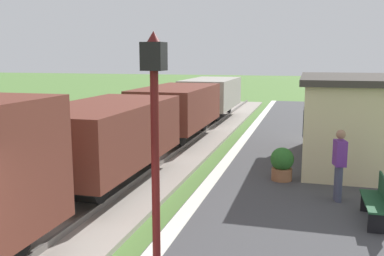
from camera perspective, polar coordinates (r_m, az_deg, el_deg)
name	(u,v)px	position (r m, az deg, el deg)	size (l,w,h in m)	color
freight_train	(142,122)	(14.22, -6.69, 0.81)	(2.50, 26.00, 2.72)	brown
station_hut	(356,120)	(14.48, 21.15, 1.07)	(3.50, 5.80, 2.78)	beige
bench_near_hut	(378,200)	(9.62, 23.70, -8.87)	(0.42, 1.50, 0.91)	#1E4C2D
bench_down_platform	(341,123)	(20.00, 19.34, 0.66)	(0.42, 1.50, 0.91)	#1E4C2D
person_waiting	(339,162)	(10.55, 19.13, -4.38)	(0.31, 0.42, 1.71)	#474C66
potted_planter	(282,163)	(12.00, 11.97, -4.66)	(0.64, 0.64, 0.92)	#9E6642
lamp_post_near	(155,120)	(5.59, -5.02, 1.01)	(0.28, 0.28, 3.70)	#591414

